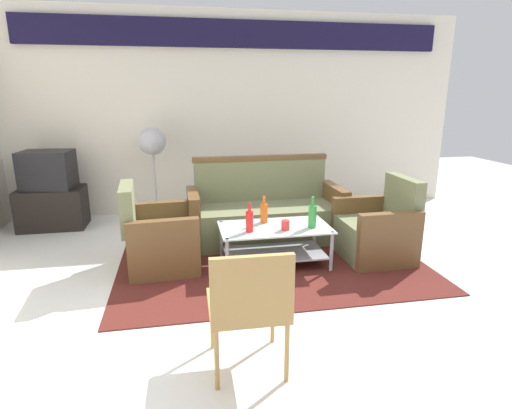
% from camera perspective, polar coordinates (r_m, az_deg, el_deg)
% --- Properties ---
extents(ground_plane, '(14.00, 14.00, 0.00)m').
position_cam_1_polar(ground_plane, '(3.57, 5.42, -13.48)').
color(ground_plane, white).
extents(wall_back, '(6.52, 0.19, 2.80)m').
position_cam_1_polar(wall_back, '(6.12, -2.28, 13.02)').
color(wall_back, silver).
rests_on(wall_back, ground).
extents(rug, '(3.08, 2.14, 0.01)m').
position_cam_1_polar(rug, '(4.37, 2.00, -7.73)').
color(rug, '#511E19').
rests_on(rug, ground).
extents(couch, '(1.81, 0.76, 0.96)m').
position_cam_1_polar(couch, '(4.90, 1.25, -1.30)').
color(couch, '#6B704C').
rests_on(couch, rug).
extents(armchair_left, '(0.74, 0.80, 0.85)m').
position_cam_1_polar(armchair_left, '(4.25, -13.21, -4.75)').
color(armchair_left, '#6B704C').
rests_on(armchair_left, rug).
extents(armchair_right, '(0.71, 0.77, 0.85)m').
position_cam_1_polar(armchair_right, '(4.56, 16.26, -3.59)').
color(armchair_right, '#6B704C').
rests_on(armchair_right, rug).
extents(coffee_table, '(1.10, 0.60, 0.40)m').
position_cam_1_polar(coffee_table, '(4.19, 2.57, -4.86)').
color(coffee_table, silver).
rests_on(coffee_table, rug).
extents(bottle_green, '(0.08, 0.08, 0.32)m').
position_cam_1_polar(bottle_green, '(4.12, 7.75, -1.57)').
color(bottle_green, '#2D8C38').
rests_on(bottle_green, coffee_table).
extents(bottle_red, '(0.07, 0.07, 0.29)m').
position_cam_1_polar(bottle_red, '(3.96, -0.90, -2.26)').
color(bottle_red, red).
rests_on(bottle_red, coffee_table).
extents(bottle_orange, '(0.08, 0.08, 0.28)m').
position_cam_1_polar(bottle_orange, '(4.24, 1.11, -1.13)').
color(bottle_orange, '#D85919').
rests_on(bottle_orange, coffee_table).
extents(cup, '(0.08, 0.08, 0.10)m').
position_cam_1_polar(cup, '(4.04, 4.07, -2.85)').
color(cup, red).
rests_on(cup, coffee_table).
extents(tv_stand, '(0.80, 0.50, 0.52)m').
position_cam_1_polar(tv_stand, '(5.96, -26.16, -0.44)').
color(tv_stand, black).
rests_on(tv_stand, ground).
extents(television, '(0.64, 0.50, 0.48)m').
position_cam_1_polar(television, '(5.86, -26.72, 4.28)').
color(television, black).
rests_on(television, tv_stand).
extents(pedestal_fan, '(0.36, 0.36, 1.27)m').
position_cam_1_polar(pedestal_fan, '(5.65, -14.03, 7.70)').
color(pedestal_fan, '#2D2D33').
rests_on(pedestal_fan, ground).
extents(wicker_chair, '(0.49, 0.49, 0.84)m').
position_cam_1_polar(wicker_chair, '(2.55, -0.95, -13.19)').
color(wicker_chair, '#AD844C').
rests_on(wicker_chair, ground).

